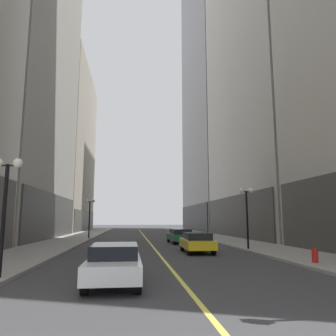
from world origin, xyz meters
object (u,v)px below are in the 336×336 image
(car_green, at_px, (180,235))
(car_white, at_px, (114,262))
(car_yellow, at_px, (197,242))
(fire_hydrant_right, at_px, (315,257))
(street_lamp_right_mid, at_px, (247,204))
(street_lamp_left_near, at_px, (6,190))
(street_lamp_left_far, at_px, (90,210))

(car_green, bearing_deg, car_white, -105.23)
(car_yellow, bearing_deg, fire_hydrant_right, -56.52)
(street_lamp_right_mid, bearing_deg, car_green, 115.13)
(fire_hydrant_right, bearing_deg, street_lamp_right_mid, 93.80)
(car_yellow, bearing_deg, street_lamp_left_near, -134.66)
(car_yellow, distance_m, street_lamp_right_mid, 4.71)
(car_white, bearing_deg, car_green, 74.77)
(street_lamp_right_mid, bearing_deg, street_lamp_left_near, -142.01)
(car_white, xyz_separation_m, car_yellow, (4.91, 9.95, 0.00))
(car_white, distance_m, fire_hydrant_right, 9.86)
(street_lamp_right_mid, relative_size, fire_hydrant_right, 5.54)
(street_lamp_right_mid, bearing_deg, street_lamp_left_far, 131.03)
(street_lamp_left_far, height_order, fire_hydrant_right, street_lamp_left_far)
(street_lamp_right_mid, distance_m, fire_hydrant_right, 8.07)
(car_green, bearing_deg, street_lamp_right_mid, -64.87)
(car_yellow, xyz_separation_m, fire_hydrant_right, (4.35, -6.58, -0.32))
(fire_hydrant_right, bearing_deg, car_yellow, 123.48)
(car_green, distance_m, fire_hydrant_right, 15.90)
(car_green, distance_m, street_lamp_right_mid, 9.00)
(car_yellow, bearing_deg, street_lamp_right_mid, 13.79)
(car_yellow, height_order, street_lamp_right_mid, street_lamp_right_mid)
(car_white, xyz_separation_m, street_lamp_right_mid, (8.76, 10.89, 2.54))
(car_white, distance_m, street_lamp_left_near, 4.85)
(car_white, distance_m, car_yellow, 11.09)
(car_white, height_order, fire_hydrant_right, car_white)
(car_white, bearing_deg, street_lamp_left_near, 167.52)
(street_lamp_right_mid, bearing_deg, car_white, -128.81)
(car_white, relative_size, street_lamp_left_near, 0.95)
(car_white, height_order, street_lamp_left_far, street_lamp_left_far)
(car_green, height_order, street_lamp_right_mid, street_lamp_right_mid)
(street_lamp_left_far, relative_size, fire_hydrant_right, 5.54)
(car_white, xyz_separation_m, street_lamp_left_near, (-4.04, 0.89, 2.54))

